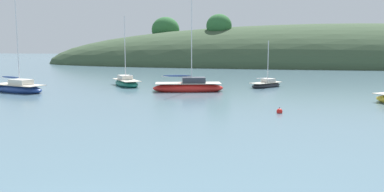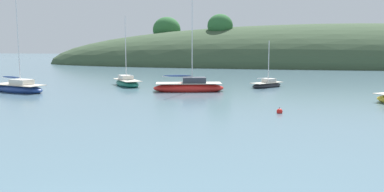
{
  "view_description": "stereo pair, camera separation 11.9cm",
  "coord_description": "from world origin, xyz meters",
  "px_view_note": "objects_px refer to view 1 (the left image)",
  "views": [
    {
      "loc": [
        4.7,
        -9.07,
        5.01
      ],
      "look_at": [
        0.0,
        20.0,
        1.2
      ],
      "focal_mm": 37.22,
      "sensor_mm": 36.0,
      "label": 1
    },
    {
      "loc": [
        4.81,
        -9.05,
        5.01
      ],
      "look_at": [
        0.0,
        20.0,
        1.2
      ],
      "focal_mm": 37.22,
      "sensor_mm": 36.0,
      "label": 2
    }
  ],
  "objects_px": {
    "sailboat_blue_center": "(126,83)",
    "sailboat_teal_outer": "(18,88)",
    "mooring_buoy_outer": "(280,112)",
    "sailboat_grey_yawl": "(266,85)",
    "sailboat_red_portside": "(189,87)"
  },
  "relations": [
    {
      "from": "sailboat_blue_center",
      "to": "sailboat_teal_outer",
      "type": "bearing_deg",
      "value": -139.01
    },
    {
      "from": "sailboat_blue_center",
      "to": "sailboat_teal_outer",
      "type": "relative_size",
      "value": 0.87
    },
    {
      "from": "sailboat_blue_center",
      "to": "mooring_buoy_outer",
      "type": "distance_m",
      "value": 24.34
    },
    {
      "from": "mooring_buoy_outer",
      "to": "sailboat_grey_yawl",
      "type": "bearing_deg",
      "value": 91.65
    },
    {
      "from": "sailboat_teal_outer",
      "to": "sailboat_red_portside",
      "type": "height_order",
      "value": "sailboat_red_portside"
    },
    {
      "from": "sailboat_grey_yawl",
      "to": "sailboat_red_portside",
      "type": "height_order",
      "value": "sailboat_red_portside"
    },
    {
      "from": "sailboat_red_portside",
      "to": "sailboat_blue_center",
      "type": "bearing_deg",
      "value": 152.68
    },
    {
      "from": "sailboat_grey_yawl",
      "to": "sailboat_teal_outer",
      "type": "relative_size",
      "value": 0.56
    },
    {
      "from": "sailboat_blue_center",
      "to": "mooring_buoy_outer",
      "type": "xyz_separation_m",
      "value": [
        17.43,
        -16.99,
        -0.26
      ]
    },
    {
      "from": "sailboat_grey_yawl",
      "to": "mooring_buoy_outer",
      "type": "xyz_separation_m",
      "value": [
        0.52,
        -18.17,
        -0.18
      ]
    },
    {
      "from": "sailboat_red_portside",
      "to": "sailboat_teal_outer",
      "type": "bearing_deg",
      "value": -168.3
    },
    {
      "from": "sailboat_teal_outer",
      "to": "mooring_buoy_outer",
      "type": "bearing_deg",
      "value": -18.49
    },
    {
      "from": "sailboat_grey_yawl",
      "to": "sailboat_red_portside",
      "type": "bearing_deg",
      "value": -146.55
    },
    {
      "from": "sailboat_red_portside",
      "to": "mooring_buoy_outer",
      "type": "bearing_deg",
      "value": -54.64
    },
    {
      "from": "sailboat_blue_center",
      "to": "sailboat_grey_yawl",
      "type": "relative_size",
      "value": 1.54
    }
  ]
}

